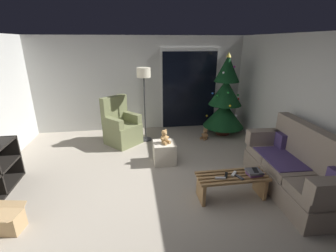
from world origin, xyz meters
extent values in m
plane|color=#9E9384|center=(0.00, 0.00, 0.00)|extent=(7.00, 7.00, 0.00)
cube|color=beige|center=(0.00, 3.06, 1.25)|extent=(5.72, 0.12, 2.50)
cube|color=beige|center=(2.86, 0.00, 1.25)|extent=(0.12, 6.00, 2.50)
cube|color=silver|center=(1.34, 2.99, 1.10)|extent=(1.60, 0.02, 2.20)
cube|color=black|center=(1.34, 2.97, 1.05)|extent=(1.50, 0.02, 2.10)
cube|color=gray|center=(2.25, -0.42, 0.17)|extent=(0.83, 1.93, 0.34)
cube|color=gray|center=(2.21, -1.04, 0.41)|extent=(0.70, 0.63, 0.14)
cube|color=gray|center=(2.23, -0.42, 0.41)|extent=(0.70, 0.63, 0.14)
cube|color=gray|center=(2.25, 0.20, 0.41)|extent=(0.70, 0.63, 0.14)
cube|color=gray|center=(2.55, -0.43, 0.78)|extent=(0.27, 1.91, 0.60)
cube|color=gray|center=(2.28, 0.45, 0.62)|extent=(0.77, 0.23, 0.28)
cube|color=#47386B|center=(2.22, -0.17, 0.49)|extent=(0.63, 0.92, 0.02)
cube|color=#47386B|center=(2.44, 0.27, 0.62)|extent=(0.13, 0.32, 0.28)
cube|color=#9E7547|center=(1.24, -0.61, 0.38)|extent=(1.10, 0.05, 0.04)
cube|color=#9E7547|center=(1.24, -0.52, 0.38)|extent=(1.10, 0.05, 0.04)
cube|color=#9E7547|center=(1.24, -0.43, 0.38)|extent=(1.10, 0.05, 0.04)
cube|color=#9E7547|center=(1.24, -0.34, 0.38)|extent=(1.10, 0.05, 0.04)
cube|color=#9E7547|center=(1.24, -0.25, 0.38)|extent=(1.10, 0.05, 0.04)
cube|color=#9E7547|center=(0.75, -0.43, 0.18)|extent=(0.05, 0.36, 0.36)
cube|color=#9E7547|center=(1.73, -0.43, 0.18)|extent=(0.05, 0.36, 0.36)
cube|color=#333338|center=(1.31, -0.51, 0.41)|extent=(0.10, 0.16, 0.02)
cube|color=black|center=(1.13, -0.43, 0.41)|extent=(0.11, 0.16, 0.02)
cube|color=silver|center=(1.27, -0.41, 0.41)|extent=(0.13, 0.15, 0.02)
cube|color=#ADADB2|center=(1.02, -0.50, 0.41)|extent=(0.16, 0.07, 0.02)
cube|color=#6B3D7A|center=(1.57, -0.47, 0.41)|extent=(0.21, 0.17, 0.03)
cube|color=#6B3D7A|center=(1.57, -0.49, 0.44)|extent=(0.25, 0.16, 0.03)
cube|color=#4C4C51|center=(1.56, -0.49, 0.47)|extent=(0.22, 0.20, 0.03)
cube|color=black|center=(1.57, -0.49, 0.49)|extent=(0.10, 0.16, 0.01)
cylinder|color=#4C1E19|center=(2.11, 2.23, 0.05)|extent=(0.36, 0.36, 0.10)
cylinder|color=brown|center=(2.11, 2.23, 0.16)|extent=(0.08, 0.08, 0.12)
cone|color=#0F3819|center=(2.11, 2.23, 0.54)|extent=(1.06, 1.06, 0.65)
cone|color=#0F3819|center=(2.11, 2.23, 1.13)|extent=(0.84, 0.84, 0.65)
cone|color=#0F3819|center=(2.11, 2.23, 1.72)|extent=(0.62, 0.62, 0.65)
sphere|color=white|center=(1.97, 2.11, 1.64)|extent=(0.06, 0.06, 0.06)
sphere|color=#B233A5|center=(2.25, 2.16, 1.76)|extent=(0.06, 0.06, 0.06)
sphere|color=gold|center=(2.35, 2.51, 0.96)|extent=(0.06, 0.06, 0.06)
sphere|color=#B233A5|center=(2.19, 2.65, 0.72)|extent=(0.06, 0.06, 0.06)
sphere|color=red|center=(2.48, 2.25, 0.94)|extent=(0.06, 0.06, 0.06)
sphere|color=#1E8C33|center=(1.84, 2.05, 1.09)|extent=(0.06, 0.06, 0.06)
sphere|color=gold|center=(2.09, 1.85, 0.87)|extent=(0.06, 0.06, 0.06)
sphere|color=gold|center=(2.20, 2.02, 1.47)|extent=(0.06, 0.06, 0.06)
sphere|color=blue|center=(1.80, 2.32, 1.10)|extent=(0.06, 0.06, 0.06)
sphere|color=white|center=(2.26, 1.81, 0.63)|extent=(0.06, 0.06, 0.06)
sphere|color=red|center=(2.30, 2.11, 1.49)|extent=(0.06, 0.06, 0.06)
sphere|color=gold|center=(1.78, 2.61, 0.40)|extent=(0.06, 0.06, 0.06)
sphere|color=#1E8C33|center=(2.45, 2.22, 1.05)|extent=(0.06, 0.06, 0.06)
sphere|color=#1E8C33|center=(2.06, 1.93, 1.18)|extent=(0.06, 0.06, 0.06)
cone|color=#EAD14C|center=(2.11, 2.23, 2.05)|extent=(0.14, 0.14, 0.12)
cube|color=olive|center=(-0.50, 1.98, 0.16)|extent=(0.96, 0.96, 0.31)
cube|color=olive|center=(-0.50, 1.98, 0.40)|extent=(0.96, 0.96, 0.18)
cube|color=olive|center=(-0.68, 2.18, 0.81)|extent=(0.61, 0.57, 0.64)
cube|color=olive|center=(-0.28, 2.15, 0.60)|extent=(0.49, 0.52, 0.22)
cube|color=olive|center=(-0.70, 1.77, 0.60)|extent=(0.49, 0.52, 0.22)
cylinder|color=#2D2D30|center=(0.05, 2.12, 0.01)|extent=(0.28, 0.28, 0.02)
cylinder|color=#2D2D30|center=(0.05, 2.12, 0.80)|extent=(0.03, 0.03, 1.55)
cylinder|color=beige|center=(0.05, 2.12, 1.67)|extent=(0.32, 0.32, 0.22)
cube|color=black|center=(-2.50, 0.81, 0.39)|extent=(0.40, 0.04, 0.77)
cube|color=beige|center=(0.35, 0.88, 0.22)|extent=(0.44, 0.44, 0.43)
cylinder|color=tan|center=(0.43, 0.86, 0.46)|extent=(0.11, 0.13, 0.06)
cylinder|color=tan|center=(0.34, 0.80, 0.46)|extent=(0.11, 0.13, 0.06)
sphere|color=tan|center=(0.35, 0.88, 0.53)|extent=(0.15, 0.15, 0.15)
sphere|color=tan|center=(0.35, 0.88, 0.65)|extent=(0.11, 0.11, 0.11)
sphere|color=tan|center=(0.38, 0.84, 0.64)|extent=(0.04, 0.04, 0.04)
sphere|color=tan|center=(0.38, 0.90, 0.70)|extent=(0.04, 0.04, 0.04)
sphere|color=tan|center=(0.32, 0.86, 0.70)|extent=(0.04, 0.04, 0.04)
sphere|color=tan|center=(0.42, 0.90, 0.54)|extent=(0.06, 0.06, 0.06)
sphere|color=tan|center=(0.30, 0.82, 0.54)|extent=(0.06, 0.06, 0.06)
cylinder|color=brown|center=(1.52, 1.87, 0.03)|extent=(0.13, 0.12, 0.06)
cylinder|color=brown|center=(1.46, 1.95, 0.03)|extent=(0.13, 0.12, 0.06)
sphere|color=brown|center=(1.54, 1.94, 0.10)|extent=(0.15, 0.15, 0.15)
sphere|color=brown|center=(1.54, 1.94, 0.22)|extent=(0.11, 0.11, 0.11)
sphere|color=#A37A51|center=(1.50, 1.91, 0.21)|extent=(0.04, 0.04, 0.04)
sphere|color=brown|center=(1.56, 1.91, 0.27)|extent=(0.04, 0.04, 0.04)
sphere|color=brown|center=(1.52, 1.97, 0.27)|extent=(0.04, 0.04, 0.04)
sphere|color=brown|center=(1.57, 1.87, 0.11)|extent=(0.06, 0.06, 0.06)
sphere|color=brown|center=(1.48, 1.99, 0.11)|extent=(0.06, 0.06, 0.06)
cube|color=tan|center=(-1.98, -0.67, 0.13)|extent=(0.51, 0.33, 0.27)
cube|color=tan|center=(-1.95, -0.51, 0.29)|extent=(0.46, 0.17, 0.06)
camera|label=1|loc=(-0.22, -3.45, 2.35)|focal=25.39mm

